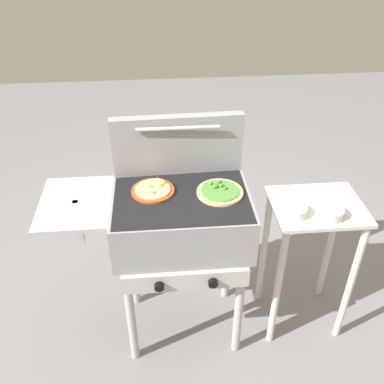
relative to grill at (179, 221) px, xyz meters
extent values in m
plane|color=gray|center=(0.01, 0.00, -0.76)|extent=(8.00, 8.00, 0.00)
cube|color=gray|center=(0.01, 0.00, 0.02)|extent=(0.64, 0.48, 0.24)
cube|color=black|center=(0.01, 0.00, 0.14)|extent=(0.61, 0.46, 0.01)
cube|color=#B1B1B1|center=(-0.47, 0.00, 0.13)|extent=(0.32, 0.41, 0.02)
cube|color=#B1B1B1|center=(-0.47, 0.00, 0.02)|extent=(0.02, 0.02, 0.24)
cube|color=#B1B1B1|center=(0.01, -0.25, -0.15)|extent=(0.58, 0.02, 0.10)
cylinder|color=black|center=(-0.11, -0.27, -0.15)|extent=(0.04, 0.02, 0.04)
cylinder|color=black|center=(0.13, -0.27, -0.15)|extent=(0.04, 0.02, 0.04)
cylinder|color=#B1B1B1|center=(-0.26, -0.19, -0.43)|extent=(0.04, 0.04, 0.66)
cylinder|color=#B1B1B1|center=(0.28, -0.19, -0.43)|extent=(0.04, 0.04, 0.66)
cylinder|color=#B1B1B1|center=(-0.26, 0.19, -0.43)|extent=(0.04, 0.04, 0.66)
cylinder|color=#B1B1B1|center=(0.28, 0.19, -0.43)|extent=(0.04, 0.04, 0.66)
cube|color=gray|center=(0.01, 0.22, 0.29)|extent=(0.63, 0.07, 0.30)
cylinder|color=#B7B7BC|center=(0.01, 0.17, 0.40)|extent=(0.38, 0.02, 0.02)
cylinder|color=#C64723|center=(-0.11, 0.05, 0.15)|extent=(0.20, 0.20, 0.01)
cylinder|color=#EDD17A|center=(-0.11, 0.05, 0.16)|extent=(0.16, 0.16, 0.01)
sphere|color=#F2D07C|center=(-0.09, 0.11, 0.17)|extent=(0.03, 0.03, 0.03)
sphere|color=#DAB17A|center=(-0.12, 0.01, 0.17)|extent=(0.03, 0.03, 0.03)
sphere|color=#F2BB7B|center=(-0.08, 0.10, 0.17)|extent=(0.02, 0.02, 0.02)
sphere|color=#F2E55C|center=(-0.07, 0.09, 0.17)|extent=(0.03, 0.03, 0.03)
sphere|color=#E4A76A|center=(-0.13, 0.07, 0.17)|extent=(0.02, 0.02, 0.02)
sphere|color=#C7C56A|center=(-0.08, 0.07, 0.17)|extent=(0.03, 0.03, 0.03)
cylinder|color=#E0C17F|center=(0.19, 0.01, 0.15)|extent=(0.22, 0.22, 0.01)
cylinder|color=#4C8C38|center=(0.19, 0.01, 0.16)|extent=(0.18, 0.18, 0.01)
sphere|color=#496D34|center=(0.18, 0.04, 0.17)|extent=(0.02, 0.02, 0.02)
sphere|color=#577532|center=(0.20, 0.07, 0.17)|extent=(0.02, 0.02, 0.02)
sphere|color=#527439|center=(0.22, 0.02, 0.17)|extent=(0.02, 0.02, 0.02)
sphere|color=#4D7B2A|center=(0.17, 0.03, 0.17)|extent=(0.02, 0.02, 0.02)
sphere|color=#408E39|center=(0.20, 0.04, 0.17)|extent=(0.02, 0.02, 0.02)
sphere|color=#579334|center=(0.16, 0.06, 0.17)|extent=(0.02, 0.02, 0.02)
cube|color=beige|center=(0.67, 0.00, 0.04)|extent=(0.44, 0.36, 0.02)
cylinder|color=beige|center=(0.48, -0.15, -0.36)|extent=(0.04, 0.04, 0.79)
cylinder|color=beige|center=(0.86, -0.15, -0.36)|extent=(0.04, 0.04, 0.79)
cylinder|color=beige|center=(0.48, 0.15, -0.36)|extent=(0.04, 0.04, 0.79)
cylinder|color=beige|center=(0.86, 0.15, -0.36)|extent=(0.04, 0.04, 0.79)
cylinder|color=silver|center=(0.70, -0.09, 0.08)|extent=(0.12, 0.12, 0.04)
cylinder|color=beige|center=(0.70, -0.09, 0.07)|extent=(0.10, 0.10, 0.02)
cylinder|color=silver|center=(0.54, -0.06, 0.08)|extent=(0.11, 0.11, 0.04)
cylinder|color=beige|center=(0.54, -0.06, 0.07)|extent=(0.09, 0.09, 0.02)
camera|label=1|loc=(-0.08, -1.59, 1.28)|focal=40.11mm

